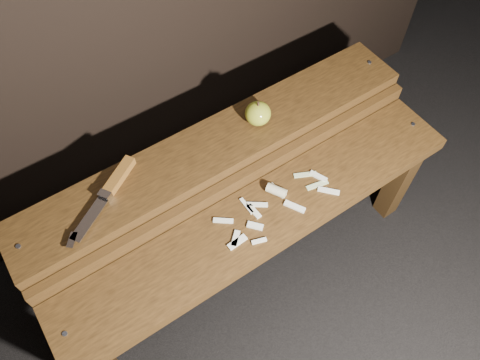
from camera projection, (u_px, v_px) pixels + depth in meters
ground at (250, 263)px, 1.62m from camera, size 60.00×60.00×0.00m
bench_front_tier at (264, 229)px, 1.30m from camera, size 1.20×0.20×0.42m
bench_rear_tier at (220, 162)px, 1.35m from camera, size 1.20×0.21×0.50m
apple at (258, 113)px, 1.29m from camera, size 0.07×0.07×0.08m
knife at (112, 186)px, 1.19m from camera, size 0.25×0.17×0.03m
apple_scraps at (275, 201)px, 1.26m from camera, size 0.35×0.14×0.03m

